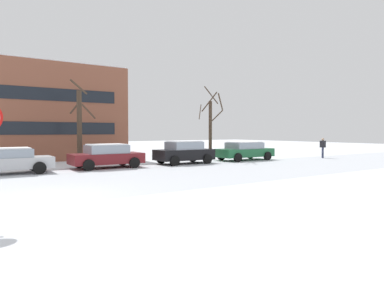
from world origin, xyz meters
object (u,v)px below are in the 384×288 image
(parked_car_black, at_px, (184,152))
(parked_car_green, at_px, (244,151))
(parked_car_maroon, at_px, (107,156))
(parked_car_silver, at_px, (6,161))
(pedestrian_crossing, at_px, (323,146))

(parked_car_black, bearing_deg, parked_car_green, -1.50)
(parked_car_black, height_order, parked_car_green, parked_car_black)
(parked_car_maroon, bearing_deg, parked_car_silver, -178.68)
(parked_car_maroon, relative_size, parked_car_black, 1.07)
(parked_car_silver, height_order, parked_car_green, parked_car_green)
(parked_car_maroon, height_order, parked_car_green, parked_car_maroon)
(parked_car_silver, relative_size, parked_car_black, 1.12)
(parked_car_silver, relative_size, pedestrian_crossing, 2.70)
(parked_car_maroon, relative_size, pedestrian_crossing, 2.57)
(parked_car_black, bearing_deg, parked_car_silver, 179.40)
(parked_car_maroon, xyz_separation_m, pedestrian_crossing, (17.46, -2.40, 0.23))
(parked_car_black, xyz_separation_m, parked_car_green, (5.35, -0.14, -0.06))
(parked_car_black, height_order, pedestrian_crossing, pedestrian_crossing)
(parked_car_green, bearing_deg, pedestrian_crossing, -16.69)
(parked_car_silver, xyz_separation_m, parked_car_green, (16.04, -0.25, 0.02))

